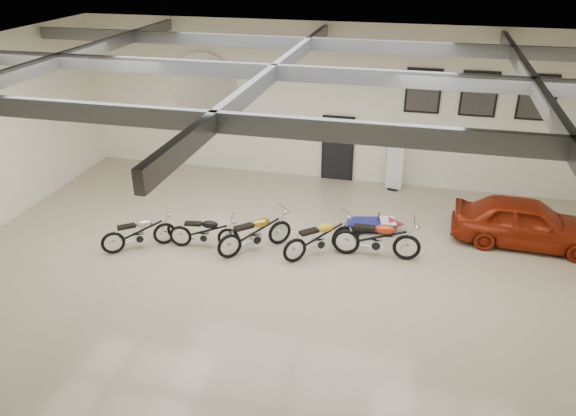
% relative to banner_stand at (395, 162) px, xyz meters
% --- Properties ---
extents(floor, '(16.00, 12.00, 0.01)m').
position_rel_banner_stand_xyz_m(floor, '(-2.38, -5.50, -0.95)').
color(floor, tan).
rests_on(floor, ground).
extents(ceiling, '(16.00, 12.00, 0.01)m').
position_rel_banner_stand_xyz_m(ceiling, '(-2.38, -5.50, 4.05)').
color(ceiling, gray).
rests_on(ceiling, back_wall).
extents(back_wall, '(16.00, 0.02, 5.00)m').
position_rel_banner_stand_xyz_m(back_wall, '(-2.38, 0.50, 1.55)').
color(back_wall, white).
rests_on(back_wall, floor).
extents(ceiling_beams, '(15.80, 11.80, 0.32)m').
position_rel_banner_stand_xyz_m(ceiling_beams, '(-2.38, -5.50, 3.80)').
color(ceiling_beams, '#585B60').
rests_on(ceiling_beams, ceiling).
extents(door, '(0.92, 0.08, 2.10)m').
position_rel_banner_stand_xyz_m(door, '(-1.88, 0.45, 0.10)').
color(door, black).
rests_on(door, back_wall).
extents(logo_plaque, '(2.30, 0.06, 1.16)m').
position_rel_banner_stand_xyz_m(logo_plaque, '(-6.38, 0.45, 1.85)').
color(logo_plaque, silver).
rests_on(logo_plaque, back_wall).
extents(poster_left, '(1.05, 0.08, 1.35)m').
position_rel_banner_stand_xyz_m(poster_left, '(0.62, 0.46, 2.15)').
color(poster_left, black).
rests_on(poster_left, back_wall).
extents(poster_mid, '(1.05, 0.08, 1.35)m').
position_rel_banner_stand_xyz_m(poster_mid, '(2.22, 0.46, 2.15)').
color(poster_mid, black).
rests_on(poster_mid, back_wall).
extents(poster_right, '(1.05, 0.08, 1.35)m').
position_rel_banner_stand_xyz_m(poster_right, '(3.82, 0.46, 2.15)').
color(poster_right, black).
rests_on(poster_right, back_wall).
extents(oil_sign, '(0.72, 0.10, 0.72)m').
position_rel_banner_stand_xyz_m(oil_sign, '(-0.48, 0.45, 0.75)').
color(oil_sign, white).
rests_on(oil_sign, back_wall).
extents(banner_stand, '(0.54, 0.30, 1.89)m').
position_rel_banner_stand_xyz_m(banner_stand, '(0.00, 0.00, 0.00)').
color(banner_stand, white).
rests_on(banner_stand, floor).
extents(motorcycle_silver, '(1.83, 1.56, 0.96)m').
position_rel_banner_stand_xyz_m(motorcycle_silver, '(-6.05, -5.32, -0.46)').
color(motorcycle_silver, silver).
rests_on(motorcycle_silver, floor).
extents(motorcycle_black, '(1.86, 0.80, 0.94)m').
position_rel_banner_stand_xyz_m(motorcycle_black, '(-4.45, -4.87, -0.48)').
color(motorcycle_black, silver).
rests_on(motorcycle_black, floor).
extents(motorcycle_gold, '(1.91, 1.86, 1.06)m').
position_rel_banner_stand_xyz_m(motorcycle_gold, '(-3.14, -4.72, -0.42)').
color(motorcycle_gold, silver).
rests_on(motorcycle_gold, floor).
extents(motorcycle_yellow, '(1.89, 1.78, 1.03)m').
position_rel_banner_stand_xyz_m(motorcycle_yellow, '(-1.52, -4.55, -0.43)').
color(motorcycle_yellow, silver).
rests_on(motorcycle_yellow, floor).
extents(motorcycle_red, '(2.16, 0.77, 1.11)m').
position_rel_banner_stand_xyz_m(motorcycle_red, '(-0.12, -4.30, -0.39)').
color(motorcycle_red, silver).
rests_on(motorcycle_red, floor).
extents(go_kart, '(1.71, 1.05, 0.58)m').
position_rel_banner_stand_xyz_m(go_kart, '(-0.25, -2.92, -0.66)').
color(go_kart, navy).
rests_on(go_kart, floor).
extents(vintage_car, '(1.65, 3.74, 1.25)m').
position_rel_banner_stand_xyz_m(vintage_car, '(3.55, -2.70, -0.32)').
color(vintage_car, maroon).
rests_on(vintage_car, floor).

